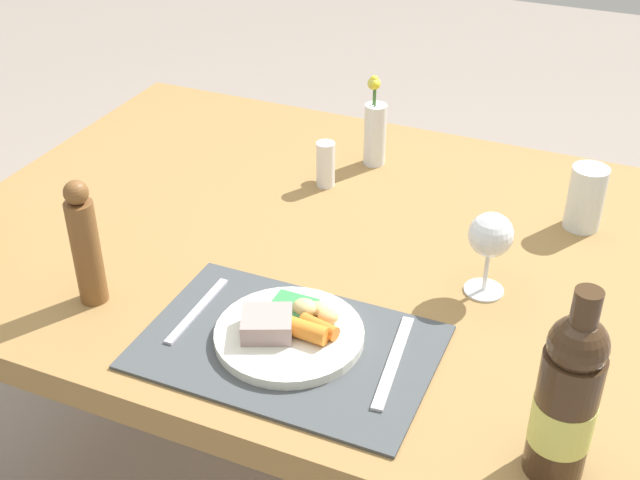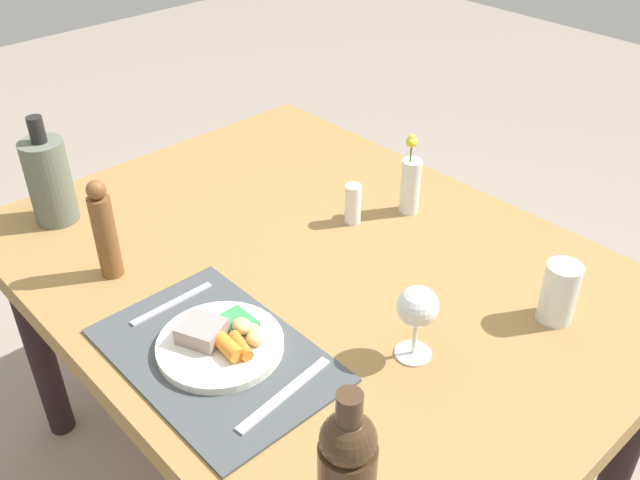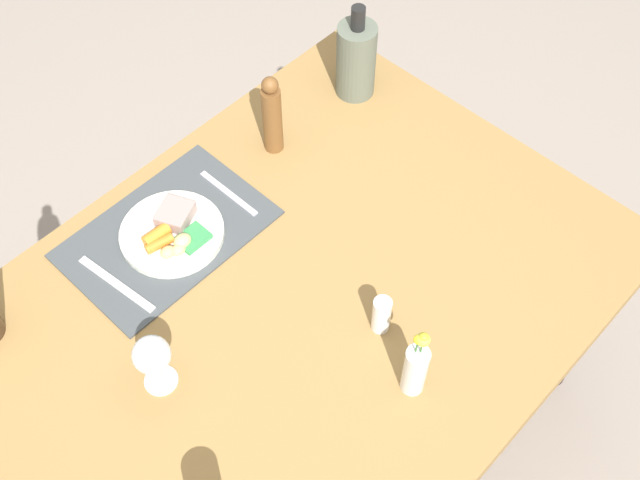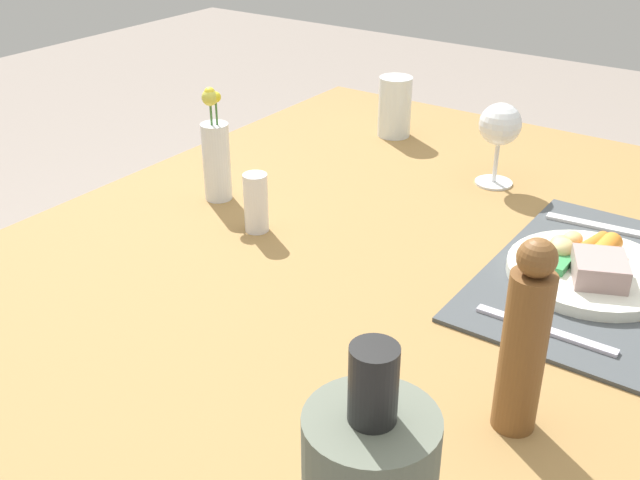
# 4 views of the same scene
# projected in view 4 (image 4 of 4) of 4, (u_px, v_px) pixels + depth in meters

# --- Properties ---
(dining_table) EXTENTS (1.38, 1.04, 0.70)m
(dining_table) POSITION_uv_depth(u_px,v_px,m) (370.00, 288.00, 1.22)
(dining_table) COLOR olive
(dining_table) RESTS_ON ground_plane
(placemat) EXTENTS (0.45, 0.30, 0.01)m
(placemat) POSITION_uv_depth(u_px,v_px,m) (601.00, 281.00, 1.09)
(placemat) COLOR #42474A
(placemat) RESTS_ON dining_table
(dinner_plate) EXTENTS (0.23, 0.23, 0.05)m
(dinner_plate) POSITION_uv_depth(u_px,v_px,m) (589.00, 268.00, 1.08)
(dinner_plate) COLOR silver
(dinner_plate) RESTS_ON placemat
(fork) EXTENTS (0.02, 0.18, 0.00)m
(fork) POSITION_uv_depth(u_px,v_px,m) (545.00, 330.00, 0.97)
(fork) COLOR silver
(fork) RESTS_ON placemat
(knife) EXTENTS (0.04, 0.22, 0.00)m
(knife) POSITION_uv_depth(u_px,v_px,m) (615.00, 230.00, 1.22)
(knife) COLOR silver
(knife) RESTS_ON placemat
(salt_shaker) EXTENTS (0.04, 0.04, 0.10)m
(salt_shaker) POSITION_uv_depth(u_px,v_px,m) (256.00, 203.00, 1.21)
(salt_shaker) COLOR white
(salt_shaker) RESTS_ON dining_table
(wine_glass) EXTENTS (0.08, 0.08, 0.15)m
(wine_glass) POSITION_uv_depth(u_px,v_px,m) (500.00, 127.00, 1.35)
(wine_glass) COLOR white
(wine_glass) RESTS_ON dining_table
(flower_vase) EXTENTS (0.05, 0.05, 0.20)m
(flower_vase) POSITION_uv_depth(u_px,v_px,m) (216.00, 155.00, 1.31)
(flower_vase) COLOR silver
(flower_vase) RESTS_ON dining_table
(water_tumbler) EXTENTS (0.07, 0.07, 0.13)m
(water_tumbler) POSITION_uv_depth(u_px,v_px,m) (395.00, 110.00, 1.60)
(water_tumbler) COLOR silver
(water_tumbler) RESTS_ON dining_table
(pepper_mill) EXTENTS (0.05, 0.05, 0.23)m
(pepper_mill) POSITION_uv_depth(u_px,v_px,m) (524.00, 341.00, 0.78)
(pepper_mill) COLOR brown
(pepper_mill) RESTS_ON dining_table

